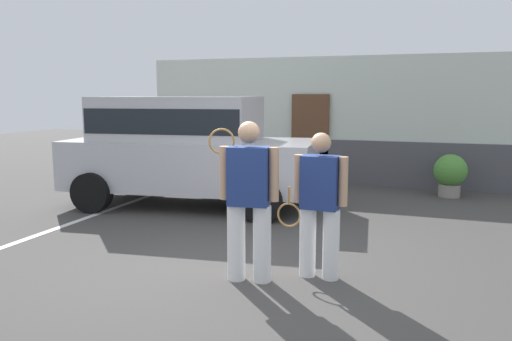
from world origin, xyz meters
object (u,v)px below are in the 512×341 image
object	(u,v)px
potted_plant_by_porch	(450,173)
parked_suv	(186,145)
tennis_player_woman	(319,204)
tennis_player_man	(249,199)

from	to	relation	value
potted_plant_by_porch	parked_suv	bearing A→B (deg)	-152.08
parked_suv	tennis_player_woman	size ratio (longest dim) A/B	2.86
tennis_player_woman	potted_plant_by_porch	bearing A→B (deg)	-102.20
tennis_player_man	tennis_player_woman	xyz separation A→B (m)	(0.72, 0.36, -0.08)
parked_suv	tennis_player_woman	distance (m)	4.38
tennis_player_woman	parked_suv	bearing A→B (deg)	-39.36
parked_suv	tennis_player_man	distance (m)	4.16
parked_suv	potted_plant_by_porch	bearing A→B (deg)	21.55
tennis_player_man	tennis_player_woman	bearing A→B (deg)	-161.21
tennis_player_woman	potted_plant_by_porch	distance (m)	5.71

